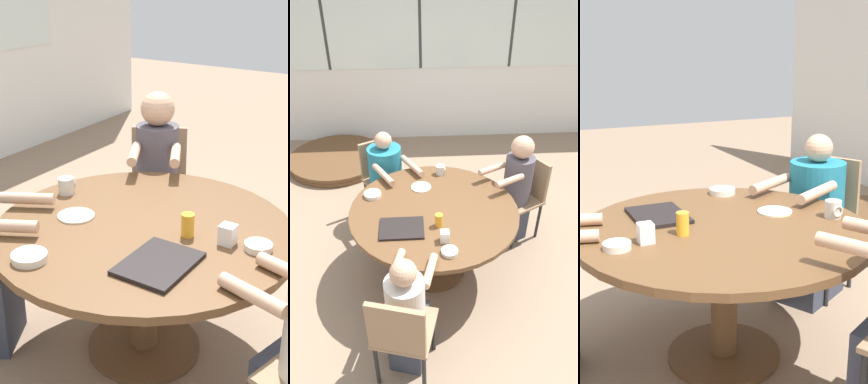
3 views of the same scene
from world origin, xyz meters
The scene contains 17 objects.
ground_plane centered at (0.00, 0.00, 0.00)m, with size 16.00×16.00×0.00m, color #8C725B.
wall_back_with_windows centered at (0.00, 2.96, 1.43)m, with size 8.40×0.08×2.80m.
dining_table centered at (0.00, 0.00, 0.60)m, with size 1.47×1.47×0.74m.
chair_for_woman_green_shirt centered at (-0.29, -1.07, 0.53)m, with size 0.49×0.49×0.89m.
chair_for_man_blue_shirt centered at (-0.53, 0.97, 0.53)m, with size 0.54×0.54×0.89m.
chair_for_man_teal_shirt centered at (0.98, 0.52, 0.53)m, with size 0.54×0.54×0.89m.
person_woman_green_shirt centered at (-0.25, -0.91, 0.48)m, with size 0.39×0.54×1.05m.
person_man_blue_shirt centered at (-0.44, 0.82, 0.47)m, with size 0.61×0.73×1.07m.
person_man_teal_shirt centered at (0.84, 0.44, 0.55)m, with size 0.57×0.48×1.18m.
food_tray_dark centered at (-0.28, -0.25, 0.75)m, with size 0.36×0.27×0.02m.
coffee_mug centered at (0.10, 0.58, 0.78)m, with size 0.09×0.09×0.09m.
juice_glass centered at (0.03, -0.23, 0.79)m, with size 0.06×0.06×0.11m.
milk_carton_small centered at (0.06, -0.42, 0.78)m, with size 0.07×0.07×0.09m.
bowl_white_shallow centered at (0.08, -0.56, 0.75)m, with size 0.13×0.13×0.03m.
bowl_cereal centered at (-0.55, 0.23, 0.75)m, with size 0.16×0.16×0.03m.
plate_tortillas centered at (-0.10, 0.35, 0.74)m, with size 0.19×0.19×0.01m.
folded_table_stack centered at (-1.24, 2.17, 0.06)m, with size 1.35×1.35×0.12m.
Camera 2 is at (-0.17, -2.59, 2.70)m, focal length 35.00 mm.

